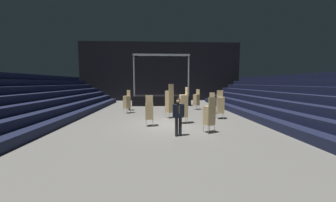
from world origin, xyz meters
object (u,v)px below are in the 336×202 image
object	(u,v)px
stage_riser	(161,99)
man_with_tie	(178,115)
chair_stack_rear_left	(212,103)
chair_stack_mid_right	(220,105)
chair_stack_rear_right	(127,102)
chair_stack_front_left	(209,115)
chair_stack_front_right	(184,105)
chair_stack_rear_centre	(169,101)
chair_stack_mid_left	(196,99)
crew_worker_near_stage	(129,100)
chair_stack_mid_centre	(149,111)

from	to	relation	value
stage_riser	man_with_tie	size ratio (longest dim) A/B	3.51
chair_stack_rear_left	chair_stack_mid_right	bearing A→B (deg)	-65.62
man_with_tie	chair_stack_rear_right	bearing A→B (deg)	-74.35
man_with_tie	chair_stack_front_left	bearing A→B (deg)	-174.24
chair_stack_mid_right	man_with_tie	bearing A→B (deg)	54.17
chair_stack_front_right	chair_stack_rear_centre	size ratio (longest dim) A/B	0.93
chair_stack_mid_left	chair_stack_rear_left	bearing A→B (deg)	164.65
crew_worker_near_stage	chair_stack_rear_centre	bearing A→B (deg)	-155.49
chair_stack_mid_right	chair_stack_rear_left	distance (m)	2.14
chair_stack_mid_right	chair_stack_front_left	bearing A→B (deg)	67.50
chair_stack_mid_left	chair_stack_mid_right	distance (m)	4.43
chair_stack_mid_centre	chair_stack_front_right	bearing A→B (deg)	13.48
chair_stack_mid_right	chair_stack_mid_left	bearing A→B (deg)	-76.16
chair_stack_rear_right	chair_stack_front_right	bearing A→B (deg)	178.69
chair_stack_front_left	man_with_tie	bearing A→B (deg)	174.46
chair_stack_mid_centre	chair_stack_rear_left	xyz separation A→B (m)	(4.84, 4.04, -0.04)
man_with_tie	chair_stack_mid_centre	xyz separation A→B (m)	(-1.45, 2.06, -0.11)
chair_stack_rear_right	crew_worker_near_stage	size ratio (longest dim) A/B	1.12
stage_riser	chair_stack_mid_centre	size ratio (longest dim) A/B	3.49
crew_worker_near_stage	chair_stack_front_right	bearing A→B (deg)	-160.53
chair_stack_front_right	chair_stack_rear_left	world-z (taller)	chair_stack_front_right
chair_stack_mid_right	chair_stack_rear_centre	bearing A→B (deg)	-3.50
man_with_tie	chair_stack_rear_left	xyz separation A→B (m)	(3.40, 6.11, -0.16)
man_with_tie	chair_stack_mid_right	bearing A→B (deg)	-141.88
chair_stack_mid_right	chair_stack_mid_centre	xyz separation A→B (m)	(-4.77, -1.91, -0.08)
stage_riser	chair_stack_rear_left	distance (m)	7.40
chair_stack_mid_right	chair_stack_rear_right	size ratio (longest dim) A/B	1.05
chair_stack_mid_right	chair_stack_rear_right	distance (m)	7.32
chair_stack_mid_right	chair_stack_rear_left	size ratio (longest dim) A/B	1.15
man_with_tie	chair_stack_mid_right	distance (m)	5.18
chair_stack_mid_centre	crew_worker_near_stage	distance (m)	6.51
chair_stack_rear_left	chair_stack_rear_centre	distance (m)	3.94
chair_stack_mid_right	chair_stack_rear_centre	xyz separation A→B (m)	(-3.48, 0.46, 0.21)
chair_stack_mid_centre	crew_worker_near_stage	world-z (taller)	chair_stack_mid_centre
chair_stack_front_left	chair_stack_rear_left	bearing A→B (deg)	48.78
chair_stack_rear_left	crew_worker_near_stage	world-z (taller)	chair_stack_rear_left
chair_stack_front_right	chair_stack_mid_left	world-z (taller)	chair_stack_front_right
chair_stack_rear_centre	chair_stack_rear_right	bearing A→B (deg)	111.41
stage_riser	chair_stack_rear_centre	world-z (taller)	stage_riser
man_with_tie	chair_stack_rear_left	world-z (taller)	man_with_tie
chair_stack_front_right	chair_stack_rear_right	world-z (taller)	chair_stack_front_right
chair_stack_mid_centre	chair_stack_rear_right	size ratio (longest dim) A/B	0.95
chair_stack_rear_centre	chair_stack_front_left	bearing A→B (deg)	-100.89
chair_stack_front_left	chair_stack_front_right	bearing A→B (deg)	91.15
chair_stack_front_left	chair_stack_mid_right	distance (m)	3.87
crew_worker_near_stage	chair_stack_rear_left	bearing A→B (deg)	-124.34
chair_stack_rear_left	crew_worker_near_stage	distance (m)	7.27
chair_stack_mid_centre	chair_stack_rear_left	distance (m)	6.31
stage_riser	chair_stack_mid_right	xyz separation A→B (m)	(3.91, -8.36, 0.36)
chair_stack_mid_right	chair_stack_rear_left	world-z (taller)	chair_stack_mid_right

